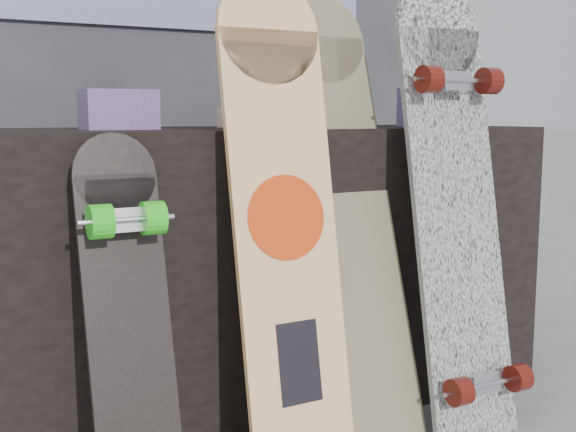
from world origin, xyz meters
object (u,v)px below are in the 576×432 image
vendor_table (265,264)px  longboard_geisha (284,210)px  longboard_cascadia (457,198)px  skateboard_dark (131,326)px  longboard_celtic (345,198)px

vendor_table → longboard_geisha: 0.47m
longboard_geisha → longboard_cascadia: (0.49, -0.03, 0.01)m
longboard_geisha → skateboard_dark: 0.44m
longboard_celtic → longboard_cascadia: longboard_cascadia is taller
longboard_cascadia → skateboard_dark: 0.90m
vendor_table → longboard_cascadia: 0.59m
longboard_geisha → longboard_celtic: (0.24, 0.10, 0.01)m
longboard_cascadia → skateboard_dark: longboard_cascadia is taller
vendor_table → longboard_cascadia: bearing=-51.1°
longboard_geisha → longboard_celtic: size_ratio=1.00×
longboard_cascadia → skateboard_dark: (-0.88, -0.02, -0.22)m
longboard_celtic → skateboard_dark: 0.67m
longboard_geisha → skateboard_dark: bearing=-172.7°
longboard_cascadia → longboard_geisha: bearing=176.1°
longboard_geisha → skateboard_dark: longboard_geisha is taller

